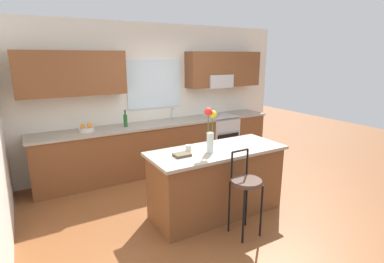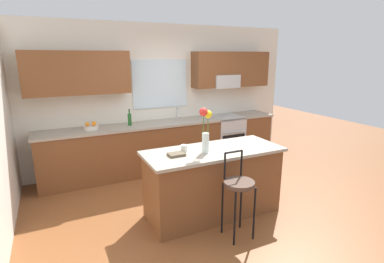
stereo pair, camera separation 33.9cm
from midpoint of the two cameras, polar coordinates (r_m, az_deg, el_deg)
ground_plane at (r=4.44m, az=1.76°, el=-14.13°), size 14.00×14.00×0.00m
back_wall_assembly at (r=5.73m, az=-8.58°, el=8.04°), size 5.60×0.50×2.70m
counter_run at (r=5.67m, az=-7.32°, el=-2.73°), size 4.56×0.64×0.92m
sink_faucet at (r=5.76m, az=-5.54°, el=3.70°), size 0.02×0.13×0.23m
oven_range at (r=6.24m, az=3.77°, el=-1.10°), size 0.60×0.64×0.92m
kitchen_island at (r=4.09m, az=2.35°, el=-9.55°), size 1.85×0.76×0.92m
bar_stool_near at (r=3.58m, az=7.58°, el=-10.29°), size 0.36×0.36×1.04m
flower_vase at (r=3.71m, az=0.92°, el=0.64°), size 0.17×0.10×0.58m
mug_ceramic at (r=3.81m, az=-3.23°, el=-3.29°), size 0.08×0.08×0.09m
cookbook at (r=3.67m, az=-4.59°, el=-4.51°), size 0.20×0.15×0.03m
fruit_bowl_oranges at (r=5.19m, az=-21.40°, el=0.47°), size 0.24×0.24×0.13m
bottle_olive_oil at (r=5.31m, az=-14.48°, el=2.10°), size 0.06×0.06×0.29m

